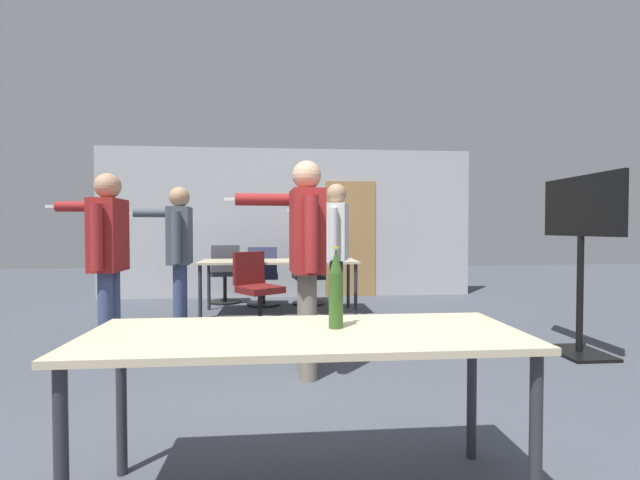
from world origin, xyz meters
TOP-DOWN VIEW (x-y plane):
  - back_wall at (0.03, 6.09)m, footprint 6.55×0.12m
  - conference_table_near at (0.00, 0.36)m, footprint 1.90×0.69m
  - conference_table_far at (-0.15, 4.59)m, footprint 2.21×0.79m
  - tv_screen at (2.73, 2.33)m, footprint 0.44×1.07m
  - person_near_casual at (0.08, 1.96)m, footprint 0.83×0.65m
  - person_far_watching at (0.51, 3.48)m, footprint 0.75×0.76m
  - person_center_tall at (-1.67, 2.47)m, footprint 0.77×0.60m
  - person_left_plaid at (-1.26, 3.40)m, footprint 0.79×0.61m
  - office_chair_near_pushed at (0.29, 5.37)m, footprint 0.53×0.59m
  - office_chair_far_left at (-1.03, 5.45)m, footprint 0.53×0.59m
  - office_chair_far_right at (-0.43, 3.90)m, footprint 0.67×0.68m
  - office_chair_side_rolled at (-0.41, 5.17)m, footprint 0.52×0.55m
  - beer_bottle at (0.14, 0.41)m, footprint 0.07×0.07m

SIDE VIEW (x-z plane):
  - office_chair_near_pushed at x=0.29m, z-range -0.04..0.87m
  - office_chair_far_right at x=-0.43m, z-range -0.03..0.87m
  - office_chair_side_rolled at x=-0.41m, z-range -0.03..0.90m
  - office_chair_far_left at x=-1.03m, z-range -0.02..0.92m
  - conference_table_near at x=0.00m, z-range 0.30..1.06m
  - conference_table_far at x=-0.15m, z-range 0.32..1.07m
  - beer_bottle at x=0.14m, z-range 0.74..1.11m
  - person_left_plaid at x=-1.26m, z-range 0.18..1.85m
  - person_center_tall at x=-1.67m, z-range 0.18..1.88m
  - person_far_watching at x=0.51m, z-range 0.18..1.91m
  - person_near_casual at x=0.08m, z-range 0.18..1.94m
  - tv_screen at x=2.73m, z-range 0.21..1.92m
  - back_wall at x=0.03m, z-range -0.01..2.60m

